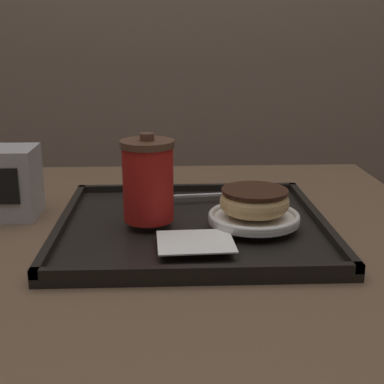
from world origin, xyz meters
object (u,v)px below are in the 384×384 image
Objects in this scene: napkin_dispenser at (10,183)px; donut_chocolate_glazed at (254,201)px; spoon at (164,195)px; coffee_cup_front at (148,180)px.

donut_chocolate_glazed is at bearing -15.92° from napkin_dispenser.
spoon is at bearing 136.96° from donut_chocolate_glazed.
napkin_dispenser is (-0.26, -0.02, 0.03)m from spoon.
donut_chocolate_glazed is 0.89× the size of napkin_dispenser.
donut_chocolate_glazed reaches higher than spoon.
coffee_cup_front is 1.13× the size of napkin_dispenser.
coffee_cup_front reaches higher than napkin_dispenser.
spoon is at bearing 3.47° from napkin_dispenser.
coffee_cup_front is at bearing 174.14° from donut_chocolate_glazed.
donut_chocolate_glazed is 0.19m from spoon.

